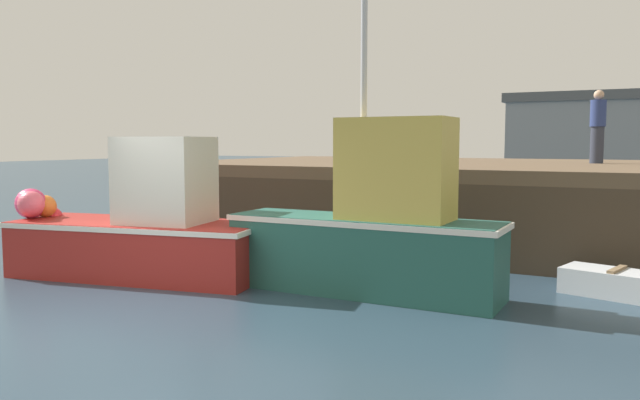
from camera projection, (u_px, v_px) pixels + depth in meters
ground at (120, 315)px, 8.28m from camera, size 120.00×160.00×0.10m
pier at (456, 175)px, 14.52m from camera, size 13.11×8.24×1.73m
fishing_boat_near_left at (142, 229)px, 10.36m from camera, size 4.46×2.30×2.29m
fishing_boat_near_right at (372, 230)px, 9.16m from camera, size 4.09×1.07×4.82m
rowboat at (617, 284)px, 9.05m from camera, size 1.58×1.01×0.42m
dockworker at (598, 127)px, 14.17m from camera, size 0.34×0.34×1.63m
warehouse at (610, 138)px, 34.17m from camera, size 10.48×5.54×4.84m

